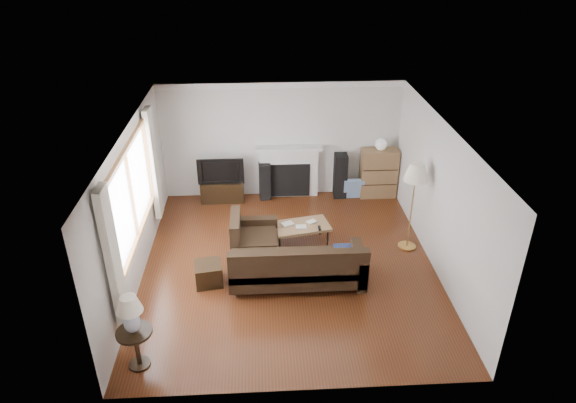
{
  "coord_description": "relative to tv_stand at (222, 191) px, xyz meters",
  "views": [
    {
      "loc": [
        -0.44,
        -7.36,
        5.22
      ],
      "look_at": [
        0.0,
        0.3,
        1.1
      ],
      "focal_mm": 32.0,
      "sensor_mm": 36.0,
      "label": 1
    }
  ],
  "objects": [
    {
      "name": "coffee_table",
      "position": [
        1.54,
        -1.83,
        -0.02
      ],
      "size": [
        1.13,
        0.77,
        0.41
      ],
      "primitive_type": "cube",
      "rotation": [
        0.0,
        0.0,
        0.2
      ],
      "color": "olive",
      "rests_on": "ground"
    },
    {
      "name": "tv_stand",
      "position": [
        0.0,
        0.0,
        0.0
      ],
      "size": [
        0.9,
        0.4,
        0.45
      ],
      "primitive_type": "cube",
      "color": "black",
      "rests_on": "ground"
    },
    {
      "name": "room",
      "position": [
        1.28,
        -2.5,
        1.03
      ],
      "size": [
        5.1,
        5.6,
        2.54
      ],
      "color": "#502511",
      "rests_on": "ground"
    },
    {
      "name": "fireplace",
      "position": [
        1.43,
        0.14,
        0.35
      ],
      "size": [
        1.4,
        0.26,
        1.15
      ],
      "primitive_type": "cube",
      "color": "white",
      "rests_on": "room"
    },
    {
      "name": "television",
      "position": [
        0.0,
        0.0,
        0.5
      ],
      "size": [
        0.97,
        0.13,
        0.56
      ],
      "primitive_type": "imported",
      "color": "black",
      "rests_on": "tv_stand"
    },
    {
      "name": "speaker_right",
      "position": [
        2.54,
        0.05,
        0.26
      ],
      "size": [
        0.28,
        0.33,
        0.98
      ],
      "primitive_type": "cube",
      "rotation": [
        0.0,
        0.0,
        -0.02
      ],
      "color": "black",
      "rests_on": "ground"
    },
    {
      "name": "curtain_far",
      "position": [
        -1.12,
        -1.18,
        1.18
      ],
      "size": [
        0.1,
        0.35,
        2.1
      ],
      "primitive_type": "cube",
      "color": "silver",
      "rests_on": "room"
    },
    {
      "name": "curtain_near",
      "position": [
        -1.12,
        -4.22,
        1.18
      ],
      "size": [
        0.1,
        0.35,
        2.1
      ],
      "primitive_type": "cube",
      "color": "silver",
      "rests_on": "room"
    },
    {
      "name": "speaker_left",
      "position": [
        0.92,
        0.05,
        0.18
      ],
      "size": [
        0.25,
        0.29,
        0.81
      ],
      "primitive_type": "cube",
      "rotation": [
        0.0,
        0.0,
        0.1
      ],
      "color": "black",
      "rests_on": "ground"
    },
    {
      "name": "side_table",
      "position": [
        -0.87,
        -4.69,
        0.07
      ],
      "size": [
        0.47,
        0.47,
        0.59
      ],
      "primitive_type": "cube",
      "color": "black",
      "rests_on": "ground"
    },
    {
      "name": "table_lamp",
      "position": [
        -0.87,
        -4.69,
        0.64
      ],
      "size": [
        0.34,
        0.34,
        0.55
      ],
      "primitive_type": "cube",
      "color": "silver",
      "rests_on": "side_table"
    },
    {
      "name": "sectional_sofa",
      "position": [
        1.39,
        -3.0,
        0.16
      ],
      "size": [
        2.38,
        1.74,
        0.77
      ],
      "primitive_type": "cube",
      "color": "black",
      "rests_on": "ground"
    },
    {
      "name": "footstool",
      "position": [
        -0.07,
        -2.92,
        -0.04
      ],
      "size": [
        0.5,
        0.5,
        0.37
      ],
      "primitive_type": "cube",
      "rotation": [
        0.0,
        0.0,
        0.16
      ],
      "color": "black",
      "rests_on": "ground"
    },
    {
      "name": "globe_lamp",
      "position": [
        3.36,
        0.03,
        0.97
      ],
      "size": [
        0.25,
        0.25,
        0.25
      ],
      "primitive_type": "sphere",
      "color": "white",
      "rests_on": "bookshelf"
    },
    {
      "name": "bookshelf",
      "position": [
        3.36,
        0.03,
        0.31
      ],
      "size": [
        0.78,
        0.37,
        1.07
      ],
      "primitive_type": "cube",
      "color": "brown",
      "rests_on": "ground"
    },
    {
      "name": "window",
      "position": [
        -1.17,
        -2.7,
        1.33
      ],
      "size": [
        0.12,
        2.74,
        1.54
      ],
      "primitive_type": "cube",
      "color": "brown",
      "rests_on": "room"
    },
    {
      "name": "floor_lamp",
      "position": [
        3.49,
        -2.05,
        0.61
      ],
      "size": [
        0.53,
        0.53,
        1.68
      ],
      "primitive_type": "cube",
      "rotation": [
        0.0,
        0.0,
        -0.25
      ],
      "color": "#BD8B41",
      "rests_on": "ground"
    }
  ]
}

